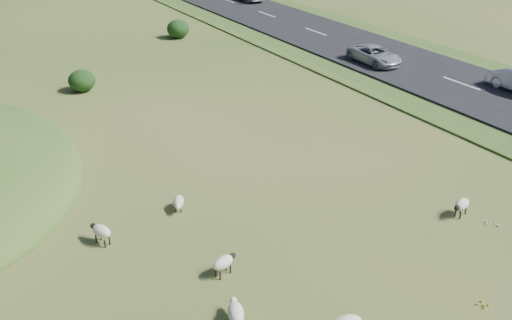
{
  "coord_description": "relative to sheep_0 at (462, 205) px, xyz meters",
  "views": [
    {
      "loc": [
        -9.69,
        -15.52,
        12.39
      ],
      "look_at": [
        2.0,
        4.0,
        1.0
      ],
      "focal_mm": 40.0,
      "sensor_mm": 36.0,
      "label": 1
    }
  ],
  "objects": [
    {
      "name": "sheep_5",
      "position": [
        -9.6,
        6.29,
        -0.16
      ],
      "size": [
        0.76,
        1.03,
        0.58
      ],
      "rotation": [
        0.0,
        0.0,
        4.25
      ],
      "color": "beige",
      "rests_on": "ground"
    },
    {
      "name": "road",
      "position": [
        12.47,
        32.89,
        -0.4
      ],
      "size": [
        8.0,
        150.0,
        0.25
      ],
      "primitive_type": "cube",
      "color": "black",
      "rests_on": "ground"
    },
    {
      "name": "sheep_0",
      "position": [
        0.0,
        0.0,
        0.0
      ],
      "size": [
        1.08,
        0.68,
        0.75
      ],
      "rotation": [
        0.0,
        0.0,
        3.43
      ],
      "color": "beige",
      "rests_on": "ground"
    },
    {
      "name": "shrubs",
      "position": [
        -8.81,
        29.65,
        0.21
      ],
      "size": [
        24.89,
        11.81,
        1.54
      ],
      "color": "black",
      "rests_on": "ground"
    },
    {
      "name": "sheep_2",
      "position": [
        -10.01,
        1.56,
        -0.0
      ],
      "size": [
        1.07,
        0.68,
        0.75
      ],
      "rotation": [
        0.0,
        0.0,
        0.29
      ],
      "color": "beige",
      "rests_on": "ground"
    },
    {
      "name": "sheep_3",
      "position": [
        -10.82,
        -0.73,
        -0.11
      ],
      "size": [
        0.81,
        1.19,
        0.66
      ],
      "rotation": [
        0.0,
        0.0,
        1.2
      ],
      "color": "beige",
      "rests_on": "ground"
    },
    {
      "name": "sheep_1",
      "position": [
        -13.04,
        5.57,
        0.02
      ],
      "size": [
        0.75,
        1.12,
        0.78
      ],
      "rotation": [
        0.0,
        0.0,
        1.93
      ],
      "color": "beige",
      "rests_on": "ground"
    },
    {
      "name": "ground",
      "position": [
        -7.53,
        22.89,
        -0.52
      ],
      "size": [
        160.0,
        160.0,
        0.0
      ],
      "primitive_type": "plane",
      "color": "#34551A",
      "rests_on": "ground"
    },
    {
      "name": "car_6",
      "position": [
        10.57,
        17.21,
        0.34
      ],
      "size": [
        2.04,
        4.41,
        1.23
      ],
      "primitive_type": "imported",
      "color": "#AEB2B6",
      "rests_on": "road"
    }
  ]
}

